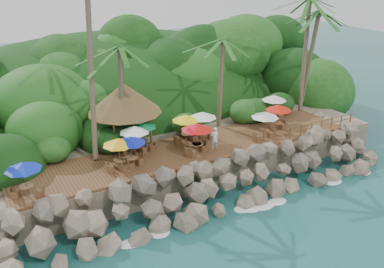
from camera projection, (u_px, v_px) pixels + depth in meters
ground at (238, 214)px, 27.45m from camera, size 140.00×140.00×0.00m
land_base at (140, 121)px, 39.92m from camera, size 32.00×25.20×2.10m
jungle_hill at (113, 109)px, 46.36m from camera, size 44.80×28.00×15.40m
seawall at (221, 185)px, 28.62m from camera, size 29.00×4.00×2.30m
terrace at (192, 149)px, 31.43m from camera, size 26.00×5.00×0.20m
jungle_foliage at (145, 135)px, 39.52m from camera, size 44.00×16.00×12.00m
foam_line at (235, 211)px, 27.68m from camera, size 25.20×0.80×0.06m
palms at (187, 9)px, 30.24m from camera, size 33.30×6.52×13.76m
palapa at (124, 98)px, 31.09m from camera, size 5.49×5.49×4.60m
dining_clusters at (185, 126)px, 30.29m from camera, size 22.73×5.06×2.27m
railing at (322, 125)px, 34.06m from camera, size 7.20×0.10×1.00m
waiter at (215, 138)px, 30.90m from camera, size 0.67×0.48×1.69m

